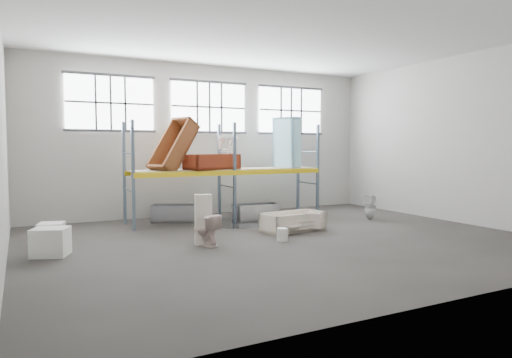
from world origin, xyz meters
TOP-DOWN VIEW (x-y plane):
  - floor at (0.00, 0.00)m, footprint 12.00×10.00m
  - ceiling at (0.00, 0.00)m, footprint 12.00×10.00m
  - wall_back at (0.00, 5.05)m, footprint 12.00×0.10m
  - wall_front at (0.00, -5.05)m, footprint 12.00×0.10m
  - wall_right at (6.05, 0.00)m, footprint 0.10×10.00m
  - window_left at (-3.20, 4.94)m, footprint 2.60×0.04m
  - window_mid at (0.00, 4.94)m, footprint 2.60×0.04m
  - window_right at (3.20, 4.94)m, footprint 2.60×0.04m
  - rack_upright_la at (-3.00, 2.90)m, footprint 0.08×0.08m
  - rack_upright_lb at (-3.00, 4.10)m, footprint 0.08×0.08m
  - rack_upright_ma at (0.00, 2.90)m, footprint 0.08×0.08m
  - rack_upright_mb at (0.00, 4.10)m, footprint 0.08×0.08m
  - rack_upright_ra at (3.00, 2.90)m, footprint 0.08×0.08m
  - rack_upright_rb at (3.00, 4.10)m, footprint 0.08×0.08m
  - rack_beam_front at (0.00, 2.90)m, footprint 6.00×0.10m
  - rack_beam_back at (0.00, 4.10)m, footprint 6.00×0.10m
  - shelf_deck at (0.00, 3.50)m, footprint 5.90×1.10m
  - wet_patch at (0.00, 2.70)m, footprint 1.80×1.80m
  - bathtub_beige at (0.84, 0.94)m, footprint 1.78×0.98m
  - cistern_spare at (1.26, 0.62)m, footprint 0.47×0.35m
  - sink_in_tub at (0.55, 0.51)m, footprint 0.54×0.54m
  - toilet_beige at (-1.95, 0.27)m, footprint 0.62×0.81m
  - cistern_tall at (-1.95, 0.39)m, footprint 0.42×0.31m
  - toilet_white at (4.09, 1.56)m, footprint 0.45×0.45m
  - steel_tub_left at (-1.53, 3.98)m, footprint 1.52×1.13m
  - steel_tub_right at (0.78, 3.01)m, footprint 1.44×0.78m
  - rust_tub_flat at (-0.54, 3.35)m, footprint 1.77×1.16m
  - rust_tub_tilted at (-1.69, 3.52)m, footprint 1.61×1.29m
  - sink_on_shelf at (0.00, 3.37)m, footprint 0.74×0.63m
  - blue_tub_upright at (2.17, 3.50)m, footprint 0.81×0.95m
  - bucket at (-0.12, -0.12)m, footprint 0.29×0.29m
  - carton_near at (-5.19, 0.79)m, footprint 0.86×0.80m
  - carton_far at (-5.10, 2.30)m, footprint 0.68×0.68m

SIDE VIEW (x-z plane):
  - floor at x=0.00m, z-range -0.10..0.00m
  - wet_patch at x=0.00m, z-range 0.00..0.00m
  - bucket at x=-0.12m, z-range 0.00..0.31m
  - sink_in_tub at x=0.55m, z-range 0.08..0.24m
  - carton_far at x=-5.10m, z-range 0.00..0.46m
  - bathtub_beige at x=0.84m, z-range 0.00..0.50m
  - steel_tub_left at x=-1.53m, z-range 0.00..0.51m
  - steel_tub_right at x=0.78m, z-range 0.00..0.51m
  - cistern_spare at x=1.26m, z-range 0.08..0.48m
  - carton_near at x=-5.19m, z-range 0.00..0.59m
  - toilet_beige at x=-1.95m, z-range 0.00..0.73m
  - toilet_white at x=4.09m, z-range 0.00..0.79m
  - cistern_tall at x=-1.95m, z-range 0.00..1.17m
  - rack_upright_la at x=-3.00m, z-range 0.00..3.00m
  - rack_upright_lb at x=-3.00m, z-range 0.00..3.00m
  - rack_upright_ma at x=0.00m, z-range 0.00..3.00m
  - rack_upright_mb at x=0.00m, z-range 0.00..3.00m
  - rack_upright_ra at x=3.00m, z-range 0.00..3.00m
  - rack_upright_rb at x=3.00m, z-range 0.00..3.00m
  - rack_beam_front at x=0.00m, z-range 1.43..1.57m
  - rack_beam_back at x=0.00m, z-range 1.43..1.57m
  - shelf_deck at x=0.00m, z-range 1.57..1.59m
  - rust_tub_flat at x=-0.54m, z-range 1.59..2.05m
  - sink_on_shelf at x=0.00m, z-range 1.81..2.38m
  - rust_tub_tilted at x=-1.69m, z-range 1.44..3.15m
  - blue_tub_upright at x=2.17m, z-range 1.54..3.25m
  - wall_back at x=0.00m, z-range 0.00..5.00m
  - wall_front at x=0.00m, z-range 0.00..5.00m
  - wall_right at x=6.05m, z-range 0.00..5.00m
  - window_left at x=-3.20m, z-range 2.80..4.40m
  - window_mid at x=0.00m, z-range 2.80..4.40m
  - window_right at x=3.20m, z-range 2.80..4.40m
  - ceiling at x=0.00m, z-range 5.00..5.10m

